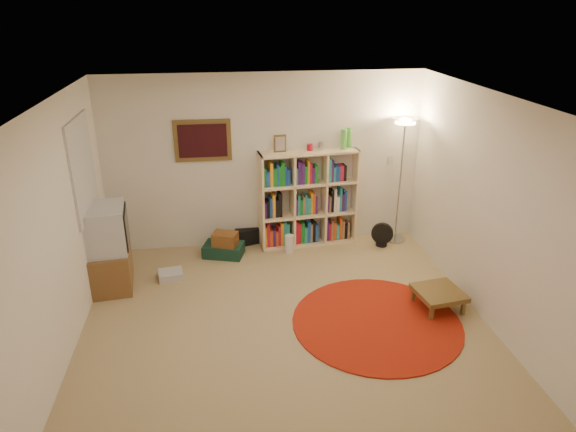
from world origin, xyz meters
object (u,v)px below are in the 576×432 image
(floor_lamp, at_px, (404,141))
(side_table, at_px, (439,293))
(floor_fan, at_px, (382,235))
(bookshelf, at_px, (306,199))
(tv_stand, at_px, (107,249))
(suitcase, at_px, (224,250))

(floor_lamp, distance_m, side_table, 2.31)
(floor_fan, height_order, side_table, floor_fan)
(bookshelf, xyz_separation_m, tv_stand, (-2.67, -0.93, -0.17))
(bookshelf, height_order, floor_fan, bookshelf)
(floor_lamp, relative_size, floor_fan, 5.12)
(bookshelf, bearing_deg, suitcase, -173.05)
(floor_lamp, distance_m, floor_fan, 1.40)
(tv_stand, xyz_separation_m, side_table, (3.90, -1.08, -0.32))
(suitcase, height_order, side_table, side_table)
(floor_lamp, xyz_separation_m, tv_stand, (-4.03, -0.79, -1.03))
(floor_lamp, height_order, suitcase, floor_lamp)
(bookshelf, xyz_separation_m, floor_fan, (1.09, -0.30, -0.50))
(floor_lamp, relative_size, suitcase, 2.99)
(floor_fan, relative_size, tv_stand, 0.34)
(floor_fan, bearing_deg, suitcase, -161.15)
(side_table, bearing_deg, bookshelf, 121.60)
(bookshelf, xyz_separation_m, side_table, (1.24, -2.01, -0.49))
(floor_lamp, bearing_deg, side_table, -93.78)
(floor_fan, height_order, tv_stand, tv_stand)
(bookshelf, distance_m, floor_lamp, 1.62)
(tv_stand, relative_size, suitcase, 1.72)
(bookshelf, distance_m, side_table, 2.41)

